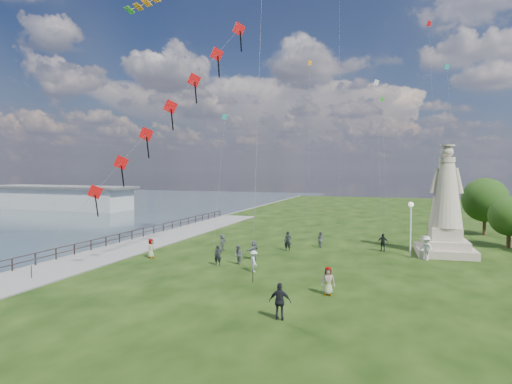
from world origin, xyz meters
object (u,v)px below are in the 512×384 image
at_px(person_2, 254,261).
at_px(statue, 446,214).
at_px(lamppost, 411,217).
at_px(person_5, 223,242).
at_px(person_7, 321,239).
at_px(person_3, 280,302).
at_px(person_9, 383,242).
at_px(pier_pavilion, 60,197).
at_px(person_10, 151,248).
at_px(person_4, 328,281).
at_px(person_8, 426,248).
at_px(person_1, 238,255).
at_px(person_6, 288,241).
at_px(person_11, 254,250).
at_px(person_0, 218,255).

bearing_deg(person_2, statue, -86.98).
distance_m(lamppost, person_5, 16.11).
xyz_separation_m(lamppost, person_7, (-7.74, 2.03, -2.55)).
height_order(person_3, person_7, person_3).
bearing_deg(person_9, pier_pavilion, 163.92).
bearing_deg(person_10, person_4, -106.74).
bearing_deg(person_10, person_8, -69.99).
relative_size(person_1, person_6, 0.86).
bearing_deg(person_9, person_11, -136.67).
bearing_deg(person_1, person_9, 81.18).
relative_size(person_2, person_5, 1.03).
bearing_deg(person_11, person_6, 174.68).
distance_m(person_0, person_10, 6.31).
distance_m(person_2, person_5, 8.41).
bearing_deg(person_1, person_4, 3.54).
height_order(lamppost, person_1, lamppost).
xyz_separation_m(pier_pavilion, person_9, (59.89, -25.52, -1.06)).
xyz_separation_m(person_6, person_7, (2.43, 2.69, -0.13)).
bearing_deg(person_11, person_10, -60.86).
distance_m(person_5, person_10, 6.43).
relative_size(person_4, person_6, 0.94).
bearing_deg(person_9, statue, 7.78).
height_order(person_6, person_8, person_8).
xyz_separation_m(person_2, person_11, (-1.31, 3.78, 0.02)).
height_order(pier_pavilion, person_6, pier_pavilion).
xyz_separation_m(person_7, person_8, (8.92, -2.73, 0.22)).
xyz_separation_m(statue, person_4, (-7.44, -14.69, -2.67)).
height_order(person_2, person_7, person_2).
distance_m(person_0, person_1, 1.53).
bearing_deg(person_0, person_4, -44.70).
height_order(person_9, person_10, person_10).
bearing_deg(person_8, person_7, -156.90).
height_order(lamppost, person_0, lamppost).
bearing_deg(lamppost, pier_pavilion, 156.14).
bearing_deg(person_8, person_5, -134.54).
distance_m(person_1, person_10, 7.61).
distance_m(pier_pavilion, lamppost, 67.95).
relative_size(pier_pavilion, person_6, 17.28).
bearing_deg(person_1, person_6, 110.61).
height_order(person_0, person_2, person_0).
xyz_separation_m(statue, person_7, (-10.54, 0.00, -2.75)).
bearing_deg(person_2, person_10, 43.45).
relative_size(statue, person_7, 6.27).
bearing_deg(person_11, person_0, -19.35).
relative_size(statue, person_2, 6.13).
distance_m(person_5, person_11, 4.82).
distance_m(person_2, person_6, 8.19).
bearing_deg(person_5, lamppost, -91.64).
relative_size(lamppost, person_2, 3.02).
relative_size(person_2, person_3, 0.84).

